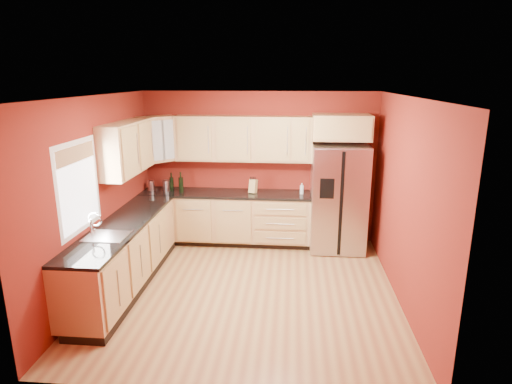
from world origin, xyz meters
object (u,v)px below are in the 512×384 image
refrigerator (338,198)px  wine_bottle_a (181,182)px  knife_block (253,186)px  soap_dispenser (302,189)px  canister_left (151,186)px

refrigerator → wine_bottle_a: size_ratio=5.03×
knife_block → wine_bottle_a: bearing=-156.9°
refrigerator → knife_block: 1.44m
soap_dispenser → refrigerator: bearing=-7.3°
knife_block → soap_dispenser: 0.82m
canister_left → soap_dispenser: (2.60, -0.01, 0.01)m
refrigerator → knife_block: size_ratio=7.70×
wine_bottle_a → knife_block: size_ratio=1.53×
wine_bottle_a → soap_dispenser: size_ratio=1.89×
refrigerator → soap_dispenser: bearing=172.7°
canister_left → wine_bottle_a: bearing=-6.8°
canister_left → soap_dispenser: soap_dispenser is taller
refrigerator → soap_dispenser: 0.62m
knife_block → soap_dispenser: (0.82, -0.01, -0.02)m
canister_left → knife_block: bearing=-0.0°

